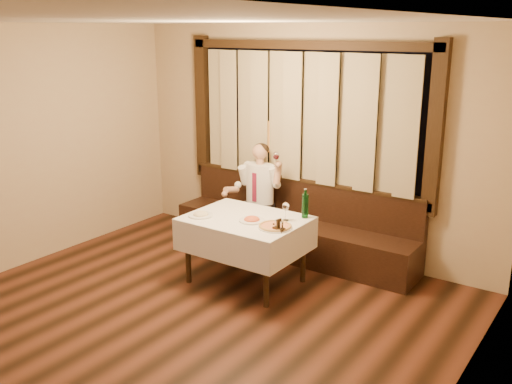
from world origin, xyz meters
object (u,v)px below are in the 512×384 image
Objects in this scene: dining_table at (246,227)px; green_bottle at (305,205)px; cruet_caddy at (279,227)px; pasta_red at (252,218)px; pizza at (275,226)px; pasta_cream at (201,213)px; banquette at (293,230)px; seated_man at (257,188)px.

green_bottle is at bearing 34.65° from dining_table.
cruet_caddy is (-0.00, -0.53, -0.09)m from green_bottle.
dining_table is 4.59× the size of pasta_red.
pizza is 0.89m from pasta_cream.
pizza is at bearing -68.45° from banquette.
dining_table is 0.20m from pasta_red.
seated_man is at bearing -169.79° from banquette.
pasta_red is at bearing -24.80° from dining_table.
pasta_red is 0.42m from cruet_caddy.
cruet_caddy reaches higher than dining_table.
seated_man reaches higher than pizza.
green_bottle is at bearing 46.11° from pasta_red.
green_bottle is at bearing 31.80° from pasta_cream.
cruet_caddy is 1.50m from seated_man.
banquette is 1.39m from cruet_caddy.
seated_man is (-0.05, 1.17, 0.00)m from pasta_cream.
seated_man reaches higher than cruet_caddy.
green_bottle reaches higher than pasta_red.
pasta_red is at bearing -133.89° from green_bottle.
dining_table is at bearing 168.29° from pizza.
pasta_cream is (-0.44, -1.26, 0.48)m from banquette.
banquette is at bearing 111.55° from pizza.
cruet_caddy is at bearing 4.34° from pasta_cream.
banquette is 11.57× the size of pasta_red.
pasta_cream is 2.04× the size of cruet_caddy.
green_bottle reaches higher than cruet_caddy.
dining_table is 9.53× the size of cruet_caddy.
banquette is 24.02× the size of cruet_caddy.
dining_table is 0.57m from cruet_caddy.
seated_man reaches higher than banquette.
cruet_caddy is at bearing -37.55° from pizza.
seated_man is (-0.49, 0.94, 0.14)m from dining_table.
dining_table is at bearing 155.20° from pasta_red.
pasta_cream is (-0.56, -0.18, -0.00)m from pasta_red.
banquette is 8.94× the size of pizza.
dining_table is 0.52m from pasta_cream.
pasta_red is at bearing -83.50° from banquette.
pasta_cream is 0.83× the size of green_bottle.
cruet_caddy is (0.41, -0.10, 0.01)m from pasta_red.
pizza is 1.09× the size of green_bottle.
dining_table is 1.07m from seated_man.
green_bottle is (0.53, 0.37, 0.24)m from dining_table.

